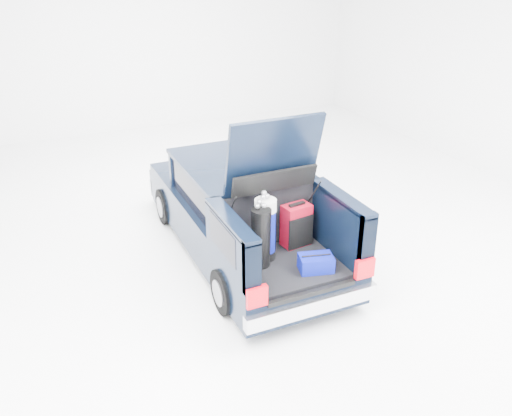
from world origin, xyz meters
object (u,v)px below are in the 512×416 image
car (240,210)px  red_suitcase (296,225)px  black_golf_bag (261,237)px  blue_duffel (316,263)px  blue_golf_bag (265,229)px

car → red_suitcase: (0.34, -1.19, 0.22)m
car → red_suitcase: 1.26m
red_suitcase → black_golf_bag: black_golf_bag is taller
blue_duffel → black_golf_bag: bearing=161.5°
blue_golf_bag → blue_duffel: (0.46, -0.55, -0.33)m
blue_golf_bag → blue_duffel: bearing=-75.1°
red_suitcase → black_golf_bag: 0.74m
red_suitcase → blue_duffel: size_ratio=1.31×
black_golf_bag → red_suitcase: bearing=19.2°
car → blue_golf_bag: bearing=-98.3°
black_golf_bag → blue_golf_bag: bearing=44.8°
black_golf_bag → blue_golf_bag: (0.14, 0.16, 0.02)m
car → blue_golf_bag: 1.39m
black_golf_bag → blue_golf_bag: size_ratio=0.95×
black_golf_bag → blue_duffel: size_ratio=1.88×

